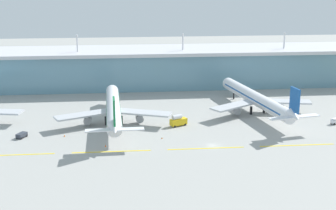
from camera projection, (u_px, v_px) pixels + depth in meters
ground_plane at (213, 145)px, 175.53m from camera, size 600.00×600.00×0.00m
terminal_building at (181, 67)px, 265.06m from camera, size 288.00×34.00×29.73m
airliner_near_middle at (113, 109)px, 199.10m from camera, size 48.77×69.49×18.90m
airliner_far_middle at (257, 99)px, 214.16m from camera, size 47.89×71.83×18.90m
taxiway_stripe_west at (14, 155)px, 166.51m from camera, size 28.00×0.70×0.04m
taxiway_stripe_mid_west at (112, 152)px, 169.58m from camera, size 28.00×0.70×0.04m
taxiway_stripe_centre at (206, 148)px, 172.65m from camera, size 28.00×0.70×0.04m
taxiway_stripe_mid_east at (297, 145)px, 175.71m from camera, size 28.00×0.70×0.04m
fuel_truck at (178, 121)px, 197.09m from camera, size 7.62×5.45×4.95m
pushback_tug at (22, 135)px, 183.44m from camera, size 4.09×5.01×1.85m
baggage_cart at (335, 121)px, 199.68m from camera, size 4.00×3.04×2.48m
safety_cone_left_wingtip at (106, 146)px, 174.13m from camera, size 0.56×0.56×0.70m
safety_cone_nose_front at (162, 138)px, 182.46m from camera, size 0.56×0.56×0.70m
safety_cone_right_wingtip at (64, 136)px, 184.89m from camera, size 0.56×0.56×0.70m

